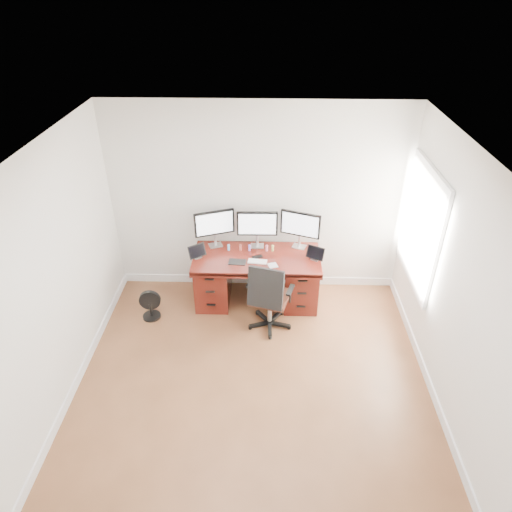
{
  "coord_description": "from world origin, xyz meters",
  "views": [
    {
      "loc": [
        0.14,
        -3.34,
        4.03
      ],
      "look_at": [
        0.0,
        1.5,
        0.95
      ],
      "focal_mm": 32.0,
      "sensor_mm": 36.0,
      "label": 1
    }
  ],
  "objects_px": {
    "office_chair": "(269,307)",
    "monitor_center": "(257,225)",
    "floor_fan": "(150,305)",
    "keyboard": "(257,261)",
    "desk": "(257,277)"
  },
  "relations": [
    {
      "from": "desk",
      "to": "monitor_center",
      "type": "height_order",
      "value": "monitor_center"
    },
    {
      "from": "floor_fan",
      "to": "desk",
      "type": "bearing_deg",
      "value": 11.84
    },
    {
      "from": "office_chair",
      "to": "desk",
      "type": "bearing_deg",
      "value": 122.67
    },
    {
      "from": "office_chair",
      "to": "floor_fan",
      "type": "xyz_separation_m",
      "value": [
        -1.59,
        0.16,
        -0.13
      ]
    },
    {
      "from": "office_chair",
      "to": "keyboard",
      "type": "height_order",
      "value": "office_chair"
    },
    {
      "from": "floor_fan",
      "to": "monitor_center",
      "type": "xyz_separation_m",
      "value": [
        1.41,
        0.66,
        0.88
      ]
    },
    {
      "from": "desk",
      "to": "office_chair",
      "type": "distance_m",
      "value": 0.61
    },
    {
      "from": "desk",
      "to": "office_chair",
      "type": "height_order",
      "value": "office_chair"
    },
    {
      "from": "monitor_center",
      "to": "keyboard",
      "type": "relative_size",
      "value": 2.22
    },
    {
      "from": "desk",
      "to": "keyboard",
      "type": "bearing_deg",
      "value": -85.35
    },
    {
      "from": "office_chair",
      "to": "keyboard",
      "type": "distance_m",
      "value": 0.62
    },
    {
      "from": "office_chair",
      "to": "monitor_center",
      "type": "bearing_deg",
      "value": 118.07
    },
    {
      "from": "desk",
      "to": "keyboard",
      "type": "xyz_separation_m",
      "value": [
        0.01,
        -0.16,
        0.36
      ]
    },
    {
      "from": "monitor_center",
      "to": "keyboard",
      "type": "height_order",
      "value": "monitor_center"
    },
    {
      "from": "office_chair",
      "to": "monitor_center",
      "type": "height_order",
      "value": "monitor_center"
    }
  ]
}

